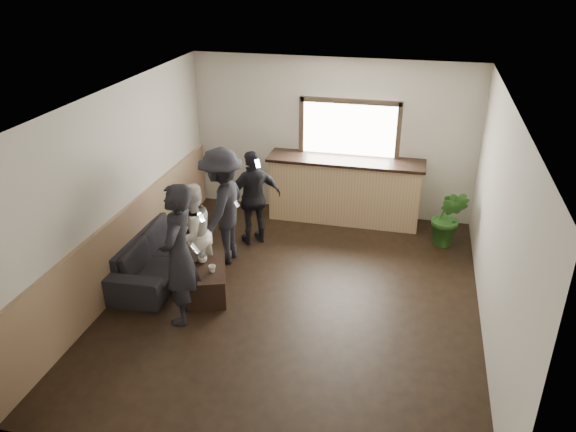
% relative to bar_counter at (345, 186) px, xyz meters
% --- Properties ---
extents(ground, '(5.00, 6.00, 0.01)m').
position_rel_bar_counter_xyz_m(ground, '(-0.30, -2.70, -0.64)').
color(ground, black).
extents(room_shell, '(5.01, 6.01, 2.80)m').
position_rel_bar_counter_xyz_m(room_shell, '(-1.04, -2.70, 0.83)').
color(room_shell, silver).
rests_on(room_shell, ground).
extents(bar_counter, '(2.70, 0.68, 2.13)m').
position_rel_bar_counter_xyz_m(bar_counter, '(0.00, 0.00, 0.00)').
color(bar_counter, tan).
rests_on(bar_counter, ground).
extents(sofa, '(0.95, 2.16, 0.62)m').
position_rel_bar_counter_xyz_m(sofa, '(-2.45, -2.45, -0.33)').
color(sofa, black).
rests_on(sofa, ground).
extents(coffee_table, '(0.81, 1.06, 0.42)m').
position_rel_bar_counter_xyz_m(coffee_table, '(-1.53, -2.83, -0.43)').
color(coffee_table, black).
rests_on(coffee_table, ground).
extents(cup_a, '(0.17, 0.17, 0.10)m').
position_rel_bar_counter_xyz_m(cup_a, '(-1.62, -2.72, -0.17)').
color(cup_a, silver).
rests_on(cup_a, coffee_table).
extents(cup_b, '(0.12, 0.12, 0.10)m').
position_rel_bar_counter_xyz_m(cup_b, '(-1.40, -2.93, -0.18)').
color(cup_b, silver).
rests_on(cup_b, coffee_table).
extents(potted_plant, '(0.66, 0.58, 1.01)m').
position_rel_bar_counter_xyz_m(potted_plant, '(1.78, -0.59, -0.14)').
color(potted_plant, '#2D6623').
rests_on(potted_plant, ground).
extents(person_a, '(0.53, 0.73, 1.90)m').
position_rel_bar_counter_xyz_m(person_a, '(-1.62, -3.46, 0.31)').
color(person_a, black).
rests_on(person_a, ground).
extents(person_b, '(0.82, 0.90, 1.52)m').
position_rel_bar_counter_xyz_m(person_b, '(-1.82, -2.57, 0.12)').
color(person_b, silver).
rests_on(person_b, ground).
extents(person_c, '(0.74, 1.21, 1.82)m').
position_rel_bar_counter_xyz_m(person_c, '(-1.60, -1.88, 0.27)').
color(person_c, black).
rests_on(person_c, ground).
extents(person_d, '(0.97, 0.87, 1.58)m').
position_rel_bar_counter_xyz_m(person_d, '(-1.31, -1.20, 0.15)').
color(person_d, black).
rests_on(person_d, ground).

